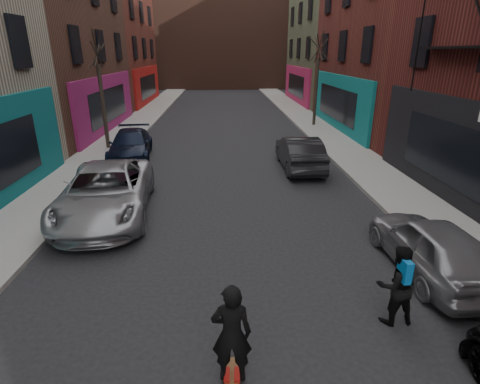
{
  "coord_description": "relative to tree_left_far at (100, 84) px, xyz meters",
  "views": [
    {
      "loc": [
        -0.2,
        -1.67,
        4.87
      ],
      "look_at": [
        0.23,
        7.03,
        1.6
      ],
      "focal_mm": 28.0,
      "sensor_mm": 36.0,
      "label": 1
    }
  ],
  "objects": [
    {
      "name": "pedestrian",
      "position": [
        9.2,
        -13.93,
        -2.57
      ],
      "size": [
        0.82,
        0.66,
        1.61
      ],
      "rotation": [
        0.0,
        0.0,
        3.21
      ],
      "color": "black",
      "rests_on": "ground"
    },
    {
      "name": "skateboarder",
      "position": [
        6.09,
        -15.21,
        -2.44
      ],
      "size": [
        0.63,
        0.43,
        1.68
      ],
      "primitive_type": "imported",
      "rotation": [
        0.0,
        0.0,
        3.1
      ],
      "color": "black",
      "rests_on": "skateboard"
    },
    {
      "name": "tree_right_far",
      "position": [
        12.4,
        6.0,
        0.15
      ],
      "size": [
        2.0,
        2.0,
        6.8
      ],
      "primitive_type": null,
      "color": "black",
      "rests_on": "sidewalk_right"
    },
    {
      "name": "building_far",
      "position": [
        6.2,
        38.0,
        3.62
      ],
      "size": [
        40.0,
        10.0,
        14.0
      ],
      "primitive_type": "cube",
      "color": "#47281E",
      "rests_on": "ground"
    },
    {
      "name": "parked_right_far",
      "position": [
        10.8,
        -12.27,
        -2.71
      ],
      "size": [
        1.68,
        3.98,
        1.34
      ],
      "primitive_type": "imported",
      "rotation": [
        0.0,
        0.0,
        3.17
      ],
      "color": "gray",
      "rests_on": "ground"
    },
    {
      "name": "skateboard",
      "position": [
        6.09,
        -15.21,
        -3.33
      ],
      "size": [
        0.25,
        0.81,
        0.1
      ],
      "primitive_type": "cube",
      "rotation": [
        0.0,
        0.0,
        -0.04
      ],
      "color": "brown",
      "rests_on": "ground"
    },
    {
      "name": "sidewalk_left",
      "position": [
        -0.05,
        12.0,
        -3.31
      ],
      "size": [
        2.5,
        84.0,
        0.13
      ],
      "primitive_type": "cube",
      "color": "gray",
      "rests_on": "ground"
    },
    {
      "name": "parked_left_end",
      "position": [
        1.6,
        -1.76,
        -2.72
      ],
      "size": [
        2.36,
        4.75,
        1.33
      ],
      "primitive_type": "imported",
      "rotation": [
        0.0,
        0.0,
        0.11
      ],
      "color": "black",
      "rests_on": "ground"
    },
    {
      "name": "parked_right_end",
      "position": [
        9.4,
        -3.85,
        -2.66
      ],
      "size": [
        1.53,
        4.37,
        1.44
      ],
      "primitive_type": "imported",
      "rotation": [
        0.0,
        0.0,
        3.14
      ],
      "color": "black",
      "rests_on": "ground"
    },
    {
      "name": "parked_left_far",
      "position": [
        2.36,
        -8.56,
        -2.6
      ],
      "size": [
        3.13,
        5.84,
        1.56
      ],
      "primitive_type": "imported",
      "rotation": [
        0.0,
        0.0,
        0.1
      ],
      "color": "#95979D",
      "rests_on": "ground"
    },
    {
      "name": "sidewalk_right",
      "position": [
        12.45,
        12.0,
        -3.31
      ],
      "size": [
        2.5,
        84.0,
        0.13
      ],
      "primitive_type": "cube",
      "color": "gray",
      "rests_on": "ground"
    },
    {
      "name": "tree_left_far",
      "position": [
        0.0,
        0.0,
        0.0
      ],
      "size": [
        2.0,
        2.0,
        6.5
      ],
      "primitive_type": null,
      "color": "black",
      "rests_on": "sidewalk_left"
    }
  ]
}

